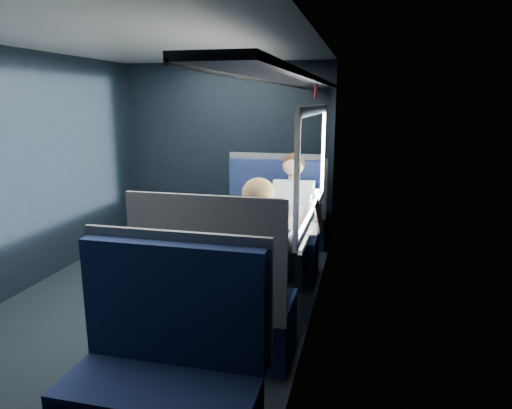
% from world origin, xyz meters
% --- Properties ---
extents(ground, '(2.80, 4.20, 0.01)m').
position_xyz_m(ground, '(0.00, 0.00, -0.01)').
color(ground, black).
extents(room_shell, '(3.00, 4.40, 2.40)m').
position_xyz_m(room_shell, '(0.02, 0.00, 1.48)').
color(room_shell, black).
rests_on(room_shell, ground).
extents(table, '(0.62, 1.00, 0.74)m').
position_xyz_m(table, '(1.03, 0.00, 0.66)').
color(table, '#54565E').
rests_on(table, ground).
extents(seat_bay_near, '(1.04, 0.62, 1.26)m').
position_xyz_m(seat_bay_near, '(0.84, 0.87, 0.42)').
color(seat_bay_near, '#0E183E').
rests_on(seat_bay_near, ground).
extents(seat_bay_far, '(1.04, 0.62, 1.26)m').
position_xyz_m(seat_bay_far, '(0.85, -0.87, 0.41)').
color(seat_bay_far, '#0E183E').
rests_on(seat_bay_far, ground).
extents(seat_row_front, '(1.04, 0.51, 1.16)m').
position_xyz_m(seat_row_front, '(0.85, 1.80, 0.41)').
color(seat_row_front, '#0E183E').
rests_on(seat_row_front, ground).
extents(seat_row_back, '(1.04, 0.51, 1.16)m').
position_xyz_m(seat_row_back, '(0.85, -1.80, 0.41)').
color(seat_row_back, '#0E183E').
rests_on(seat_row_back, ground).
extents(man, '(0.53, 0.56, 1.32)m').
position_xyz_m(man, '(1.10, 0.70, 0.72)').
color(man, black).
rests_on(man, ground).
extents(woman, '(0.53, 0.56, 1.32)m').
position_xyz_m(woman, '(1.10, -0.71, 0.73)').
color(woman, black).
rests_on(woman, ground).
extents(papers, '(0.64, 0.83, 0.01)m').
position_xyz_m(papers, '(0.90, 0.04, 0.74)').
color(papers, white).
rests_on(papers, table).
extents(laptop, '(0.27, 0.36, 0.26)m').
position_xyz_m(laptop, '(1.36, 0.04, 0.81)').
color(laptop, silver).
rests_on(laptop, table).
extents(bottle_small, '(0.07, 0.07, 0.24)m').
position_xyz_m(bottle_small, '(1.33, 0.36, 0.84)').
color(bottle_small, silver).
rests_on(bottle_small, table).
extents(cup, '(0.08, 0.08, 0.10)m').
position_xyz_m(cup, '(1.23, 0.44, 0.79)').
color(cup, white).
rests_on(cup, table).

